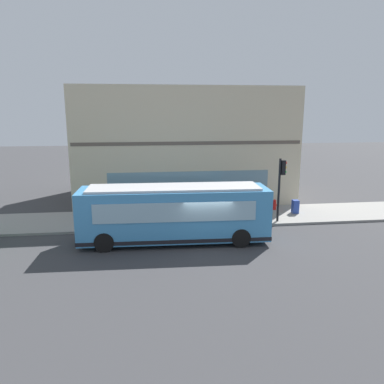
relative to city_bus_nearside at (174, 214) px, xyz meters
name	(u,v)px	position (x,y,z in m)	size (l,w,h in m)	color
ground	(205,244)	(-0.62, -1.62, -1.55)	(120.00, 120.00, 0.00)	#38383A
sidewalk_curb	(194,218)	(4.20, -1.62, -1.48)	(4.45, 40.00, 0.15)	gray
building_corner	(183,144)	(11.08, -1.62, 2.78)	(9.36, 16.30, 8.68)	beige
city_bus_nearside	(174,214)	(0.00, 0.00, 0.00)	(2.88, 10.12, 3.07)	#3F8CC6
traffic_light_near_corner	(281,178)	(2.53, -6.86, 1.36)	(0.32, 0.49, 3.97)	black
fire_hydrant	(275,205)	(5.22, -7.51, -1.04)	(0.35, 0.35, 0.74)	red
pedestrian_by_light_pole	(203,201)	(4.34, -2.24, -0.41)	(0.32, 0.32, 1.72)	#3359A5
pedestrian_near_hydrant	(257,199)	(4.22, -5.89, -0.35)	(0.32, 0.32, 1.81)	#3F8C4C
newspaper_vending_box	(295,207)	(4.19, -8.60, -0.95)	(0.44, 0.42, 0.90)	#263F99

